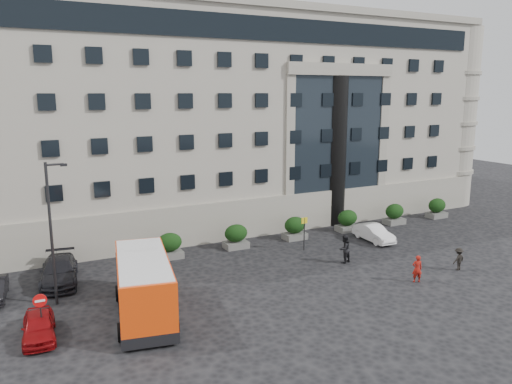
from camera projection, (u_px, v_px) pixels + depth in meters
ground at (271, 286)px, 30.51m from camera, size 120.00×120.00×0.00m
civic_building at (220, 118)px, 50.64m from camera, size 44.00×24.00×18.00m
entrance_column at (336, 152)px, 43.56m from camera, size 1.80×1.80×13.00m
hedge_a at (169, 246)px, 35.38m from camera, size 1.80×1.26×1.84m
hedge_b at (236, 236)px, 37.68m from camera, size 1.80×1.26×1.84m
hedge_c at (295, 228)px, 39.99m from camera, size 1.80×1.26×1.84m
hedge_d at (347, 220)px, 42.29m from camera, size 1.80×1.26×1.84m
hedge_e at (394, 214)px, 44.60m from camera, size 1.80×1.26×1.84m
hedge_f at (437, 208)px, 46.90m from camera, size 1.80×1.26×1.84m
street_lamp at (52, 229)px, 26.99m from camera, size 1.16×0.18×8.00m
bus_stop_sign at (304, 228)px, 36.98m from camera, size 0.50×0.08×2.52m
no_entry_sign at (40, 307)px, 23.52m from camera, size 0.64×0.16×2.32m
minibus at (144, 285)px, 26.03m from camera, size 3.98×7.98×3.19m
parked_car_a at (39, 326)px, 23.84m from camera, size 1.74×3.79×1.26m
parked_car_c at (59, 271)px, 30.83m from camera, size 2.83×5.47×1.52m
white_taxi at (374, 233)px, 39.53m from camera, size 1.54×4.04×1.32m
pedestrian_a at (417, 269)px, 30.93m from camera, size 0.74×0.62×1.73m
pedestrian_b at (344, 249)px, 34.43m from camera, size 1.13×0.98×1.98m
pedestrian_c at (459, 259)px, 33.05m from camera, size 1.05×0.69×1.52m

